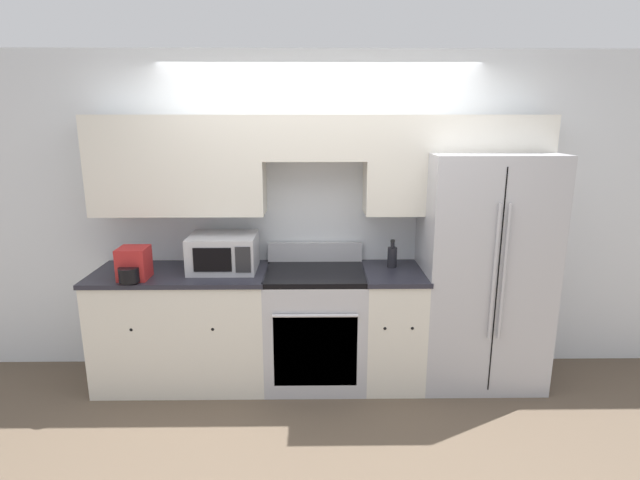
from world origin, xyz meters
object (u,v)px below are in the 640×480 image
at_px(microwave, 223,253).
at_px(oven_range, 315,326).
at_px(refrigerator, 481,269).
at_px(bottle, 392,256).

bearing_deg(microwave, oven_range, -3.93).
bearing_deg(refrigerator, microwave, -179.86).
xyz_separation_m(refrigerator, bottle, (-0.70, 0.05, 0.10)).
bearing_deg(refrigerator, oven_range, -177.65).
xyz_separation_m(oven_range, microwave, (-0.71, 0.05, 0.60)).
xyz_separation_m(microwave, bottle, (1.33, 0.06, -0.05)).
bearing_deg(microwave, refrigerator, 0.14).
relative_size(microwave, bottle, 2.30).
height_order(refrigerator, bottle, refrigerator).
bearing_deg(bottle, refrigerator, -4.15).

